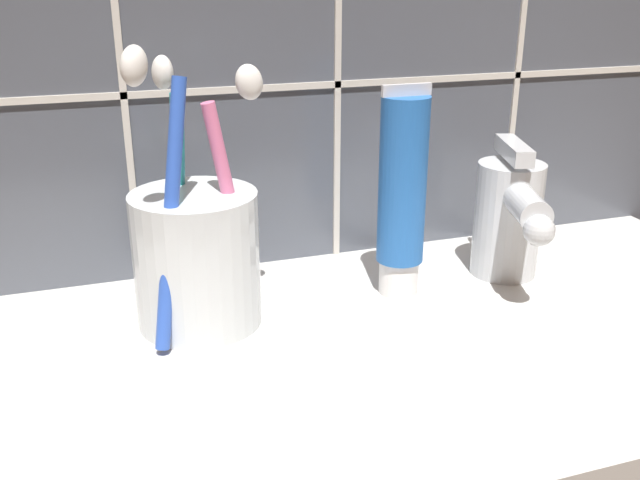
# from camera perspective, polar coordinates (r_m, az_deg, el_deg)

# --- Properties ---
(sink_counter) EXTENTS (0.64, 0.30, 0.02)m
(sink_counter) POSITION_cam_1_polar(r_m,az_deg,el_deg) (0.47, 5.50, -8.77)
(sink_counter) COLOR silver
(sink_counter) RESTS_ON ground
(tile_wall_backsplash) EXTENTS (0.74, 0.02, 0.42)m
(tile_wall_backsplash) POSITION_cam_1_polar(r_m,az_deg,el_deg) (0.56, -0.46, 17.56)
(tile_wall_backsplash) COLOR #4C515B
(tile_wall_backsplash) RESTS_ON ground
(toothbrush_cup) EXTENTS (0.09, 0.10, 0.19)m
(toothbrush_cup) POSITION_cam_1_polar(r_m,az_deg,el_deg) (0.47, -9.85, -1.04)
(toothbrush_cup) COLOR silver
(toothbrush_cup) RESTS_ON sink_counter
(toothpaste_tube) EXTENTS (0.04, 0.03, 0.15)m
(toothpaste_tube) POSITION_cam_1_polar(r_m,az_deg,el_deg) (0.50, 6.58, 3.68)
(toothpaste_tube) COLOR white
(toothpaste_tube) RESTS_ON sink_counter
(sink_faucet) EXTENTS (0.06, 0.11, 0.10)m
(sink_faucet) POSITION_cam_1_polar(r_m,az_deg,el_deg) (0.56, 14.97, 1.92)
(sink_faucet) COLOR silver
(sink_faucet) RESTS_ON sink_counter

